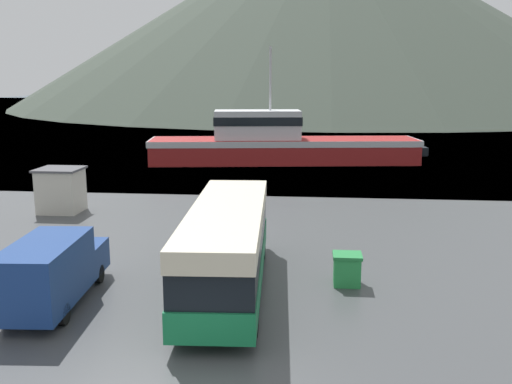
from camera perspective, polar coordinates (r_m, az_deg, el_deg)
water_surface at (r=157.07m, az=4.64°, el=8.55°), size 240.00×240.00×0.00m
hill_backdrop at (r=166.18m, az=6.90°, el=17.44°), size 166.90×166.90×50.85m
tour_bus at (r=20.96m, az=-2.89°, el=-5.16°), size 3.16×11.08×3.15m
delivery_van at (r=20.90m, az=-19.67°, el=-7.33°), size 2.41×6.24×2.41m
fishing_boat at (r=52.57m, az=2.22°, el=4.88°), size 24.87×8.07×10.44m
storage_bin at (r=22.03m, az=9.08°, el=-7.62°), size 1.09×1.00×1.22m
dock_kiosk at (r=35.05m, az=-18.93°, el=0.19°), size 2.48×2.30×2.59m
small_boat at (r=59.33m, az=12.97°, el=4.03°), size 8.00×3.09×0.85m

